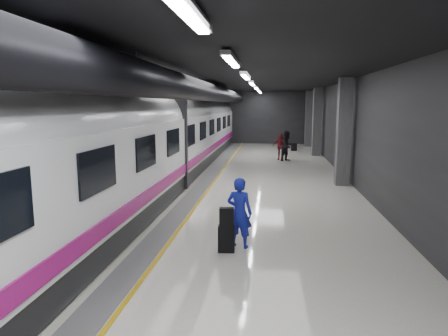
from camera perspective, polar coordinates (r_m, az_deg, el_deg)
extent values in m
plane|color=silver|center=(15.69, 1.01, -3.46)|extent=(40.00, 40.00, 0.00)
cube|color=black|center=(15.35, 1.06, 13.16)|extent=(10.00, 40.00, 0.02)
cube|color=#28282B|center=(35.29, 4.27, 7.17)|extent=(10.00, 0.02, 4.50)
cube|color=#28282B|center=(16.61, -16.45, 4.72)|extent=(0.02, 40.00, 4.50)
cube|color=#28282B|center=(15.68, 19.59, 4.33)|extent=(0.02, 40.00, 4.50)
cube|color=slate|center=(15.87, -3.85, -3.31)|extent=(0.65, 39.80, 0.01)
cube|color=gold|center=(15.81, -2.42, -3.35)|extent=(0.10, 39.80, 0.01)
cylinder|color=black|center=(15.51, -3.82, 11.07)|extent=(0.80, 38.00, 0.80)
cube|color=silver|center=(4.45, -5.67, 21.97)|extent=(0.22, 2.60, 0.10)
cube|color=silver|center=(9.34, 1.11, 15.19)|extent=(0.22, 2.60, 0.10)
cube|color=silver|center=(14.30, 3.11, 13.05)|extent=(0.22, 2.60, 0.10)
cube|color=silver|center=(19.29, 4.07, 12.01)|extent=(0.22, 2.60, 0.10)
cube|color=silver|center=(24.28, 4.63, 11.39)|extent=(0.22, 2.60, 0.10)
cube|color=silver|center=(29.27, 5.00, 10.98)|extent=(0.22, 2.60, 0.10)
cube|color=silver|center=(33.27, 5.21, 10.75)|extent=(0.22, 2.60, 0.10)
cube|color=#515154|center=(17.54, 16.72, 4.92)|extent=(0.55, 0.55, 4.50)
cube|color=#515154|center=(27.43, 13.13, 6.42)|extent=(0.55, 0.55, 4.50)
cube|color=#515154|center=(33.40, 12.00, 6.89)|extent=(0.55, 0.55, 4.50)
cube|color=black|center=(16.25, -10.47, -1.91)|extent=(2.80, 38.00, 0.60)
cube|color=white|center=(16.05, -10.61, 3.00)|extent=(2.90, 38.00, 2.20)
cylinder|color=white|center=(15.98, -10.71, 6.39)|extent=(2.80, 38.00, 2.80)
cube|color=#970D68|center=(15.78, -5.42, 0.08)|extent=(0.04, 38.00, 0.35)
cube|color=black|center=(16.03, -10.64, 3.89)|extent=(3.05, 0.25, 3.80)
cube|color=black|center=(8.05, -17.51, -0.31)|extent=(0.05, 1.60, 0.85)
cube|color=black|center=(10.83, -11.05, 2.25)|extent=(0.05, 1.60, 0.85)
cube|color=black|center=(13.70, -7.25, 3.75)|extent=(0.05, 1.60, 0.85)
cube|color=black|center=(16.62, -4.76, 4.71)|extent=(0.05, 1.60, 0.85)
cube|color=black|center=(19.56, -3.02, 5.38)|extent=(0.05, 1.60, 0.85)
cube|color=black|center=(22.52, -1.73, 5.87)|extent=(0.05, 1.60, 0.85)
cube|color=black|center=(25.48, -0.74, 6.25)|extent=(0.05, 1.60, 0.85)
cube|color=black|center=(28.46, 0.04, 6.54)|extent=(0.05, 1.60, 0.85)
cube|color=black|center=(31.44, 0.68, 6.78)|extent=(0.05, 1.60, 0.85)
imported|color=#1F1BCF|center=(9.57, 2.22, -6.39)|extent=(0.70, 0.55, 1.71)
cube|color=black|center=(9.43, 0.33, -10.06)|extent=(0.40, 0.27, 0.62)
cube|color=black|center=(9.24, 0.37, -7.02)|extent=(0.34, 0.19, 0.44)
imported|color=black|center=(24.50, 9.03, 3.14)|extent=(1.13, 1.12, 1.84)
imported|color=maroon|center=(25.11, 8.10, 3.10)|extent=(1.02, 0.52, 1.67)
cube|color=black|center=(30.11, 9.97, 2.97)|extent=(0.44, 0.37, 0.56)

